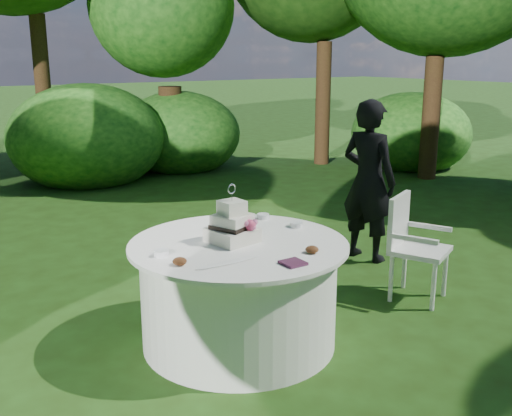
{
  "coord_description": "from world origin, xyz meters",
  "views": [
    {
      "loc": [
        -2.17,
        -3.41,
        2.06
      ],
      "look_at": [
        0.15,
        0.0,
        1.0
      ],
      "focal_mm": 42.0,
      "sensor_mm": 36.0,
      "label": 1
    }
  ],
  "objects_px": {
    "cake": "(233,226)",
    "napkins": "(293,263)",
    "guest": "(368,181)",
    "table": "(239,293)",
    "chair": "(411,240)"
  },
  "relations": [
    {
      "from": "cake",
      "to": "napkins",
      "type": "bearing_deg",
      "value": -83.96
    },
    {
      "from": "napkins",
      "to": "cake",
      "type": "bearing_deg",
      "value": 96.04
    },
    {
      "from": "guest",
      "to": "table",
      "type": "relative_size",
      "value": 1.05
    },
    {
      "from": "guest",
      "to": "table",
      "type": "bearing_deg",
      "value": 99.37
    },
    {
      "from": "napkins",
      "to": "guest",
      "type": "relative_size",
      "value": 0.09
    },
    {
      "from": "table",
      "to": "chair",
      "type": "relative_size",
      "value": 1.73
    },
    {
      "from": "table",
      "to": "chair",
      "type": "bearing_deg",
      "value": -3.75
    },
    {
      "from": "napkins",
      "to": "cake",
      "type": "distance_m",
      "value": 0.63
    },
    {
      "from": "napkins",
      "to": "guest",
      "type": "xyz_separation_m",
      "value": [
        2.06,
        1.43,
        0.04
      ]
    },
    {
      "from": "guest",
      "to": "chair",
      "type": "relative_size",
      "value": 1.82
    },
    {
      "from": "napkins",
      "to": "chair",
      "type": "relative_size",
      "value": 0.16
    },
    {
      "from": "napkins",
      "to": "chair",
      "type": "bearing_deg",
      "value": 15.91
    },
    {
      "from": "table",
      "to": "cake",
      "type": "relative_size",
      "value": 3.7
    },
    {
      "from": "guest",
      "to": "table",
      "type": "height_order",
      "value": "guest"
    },
    {
      "from": "napkins",
      "to": "table",
      "type": "relative_size",
      "value": 0.09
    }
  ]
}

